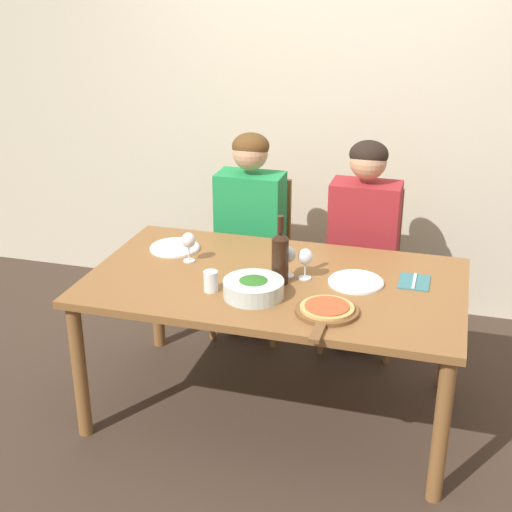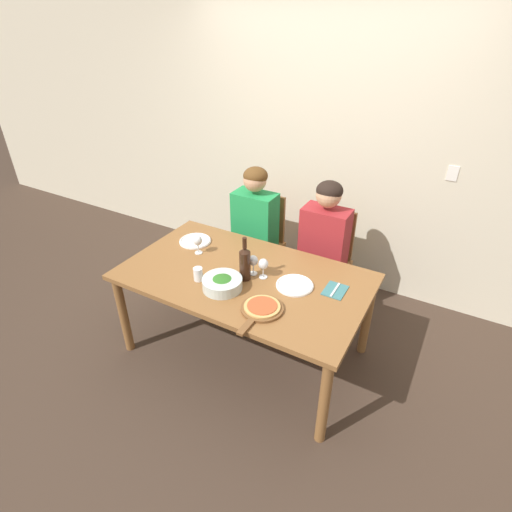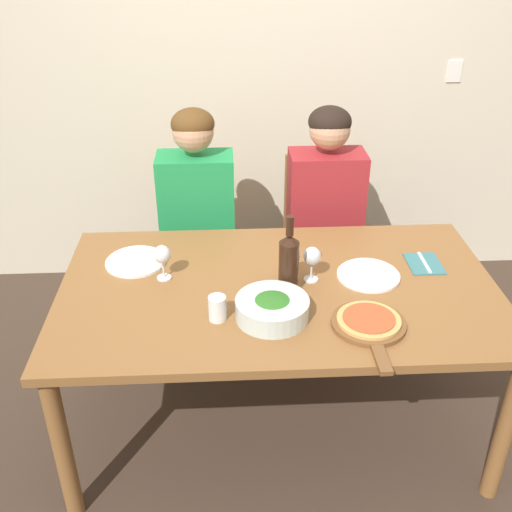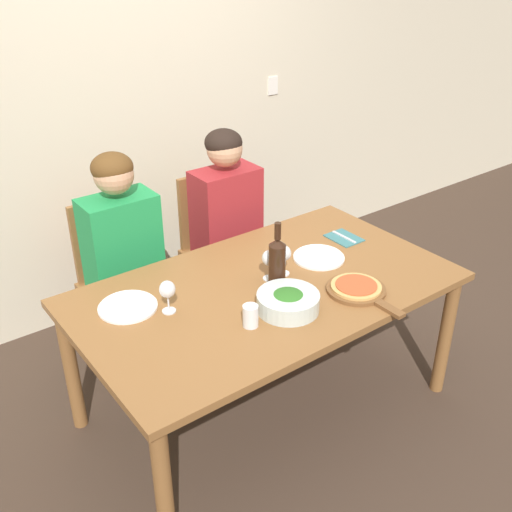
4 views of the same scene
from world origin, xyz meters
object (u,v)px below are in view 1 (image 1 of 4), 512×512
Objects in this scene: wine_bottle at (280,256)px; dinner_plate_right at (356,282)px; dinner_plate_left at (175,247)px; person_woman at (250,217)px; broccoli_bowl at (254,288)px; wine_glass_left at (189,242)px; chair_right at (364,261)px; water_tumbler at (211,281)px; wine_glass_right at (305,258)px; pizza_on_board at (327,311)px; person_man at (364,228)px; wine_glass_centre at (288,256)px; fork_on_napkin at (414,282)px; chair_left at (255,250)px.

dinner_plate_right is at bearing 14.76° from wine_bottle.
person_woman is at bearing 66.07° from dinner_plate_left.
broccoli_bowl is at bearing -113.75° from wine_bottle.
wine_glass_left is (-0.50, 0.12, -0.03)m from wine_bottle.
chair_right is 3.34× the size of broccoli_bowl.
dinner_plate_right is 2.68× the size of water_tumbler.
wine_bottle is at bearing -142.90° from wine_glass_right.
dinner_plate_right is (0.73, -0.71, -0.00)m from person_woman.
broccoli_bowl is at bearing 167.20° from pizza_on_board.
wine_glass_right is (-0.17, -0.72, 0.09)m from person_man.
wine_bottle is 3.41× the size of water_tumbler.
wine_glass_centre reaches higher than water_tumbler.
dinner_plate_left is 0.21m from wine_glass_left.
person_woman is at bearing 96.33° from water_tumbler.
wine_bottle is at bearing 31.98° from water_tumbler.
wine_glass_centre is (-0.08, 0.00, 0.00)m from wine_glass_right.
wine_glass_right reaches higher than fork_on_napkin.
chair_left is 1.05m from wine_bottle.
wine_glass_right is at bearing -2.83° from wine_glass_centre.
wine_glass_right is at bearing -168.76° from fork_on_napkin.
pizza_on_board is (0.35, -0.08, -0.02)m from broccoli_bowl.
chair_right is at bearing 62.96° from water_tumbler.
wine_glass_left is at bearing -177.19° from fork_on_napkin.
person_man is at bearing -9.50° from chair_left.
dinner_plate_right is 0.35m from pizza_on_board.
wine_glass_centre is (0.02, 0.08, -0.03)m from wine_bottle.
water_tumbler reaches higher than broccoli_bowl.
chair_right is 3.53× the size of dinner_plate_right.
dinner_plate_right is (0.97, -0.16, 0.00)m from dinner_plate_left.
pizza_on_board is at bearing -127.80° from fork_on_napkin.
person_man is at bearing 0.00° from person_woman.
wine_glass_centre is at bearing -4.56° from wine_glass_left.
water_tumbler reaches higher than pizza_on_board.
chair_right is 2.78× the size of wine_bottle.
broccoli_bowl is 1.06× the size of dinner_plate_right.
dinner_plate_left is 1.71× the size of wine_glass_left.
wine_glass_centre is at bearing -170.72° from fork_on_napkin.
dinner_plate_right is at bearing 1.52° from wine_glass_centre.
dinner_plate_left is at bearing 135.04° from wine_glass_left.
pizza_on_board is at bearing -12.80° from broccoli_bowl.
broccoli_bowl is at bearing -147.80° from dinner_plate_right.
chair_right is at bearing 90.00° from person_man.
wine_glass_right is 0.46m from water_tumbler.
chair_left is 0.98m from wine_glass_centre.
broccoli_bowl is at bearing -152.70° from fork_on_napkin.
wine_bottle reaches higher than chair_right.
wine_glass_centre is 0.39m from water_tumbler.
person_man is 1.05m from pizza_on_board.
dinner_plate_right is at bearing 3.04° from wine_glass_right.
chair_left is 0.74m from dinner_plate_left.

